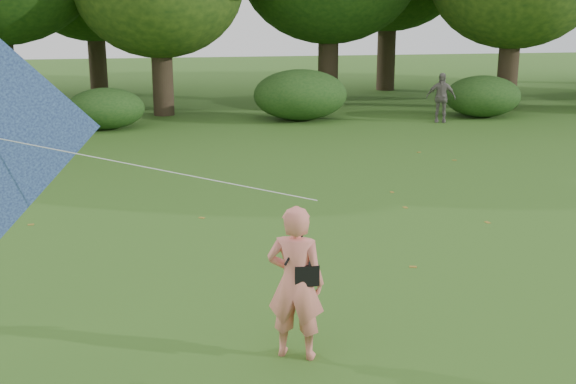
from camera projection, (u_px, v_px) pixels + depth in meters
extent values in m
plane|color=#265114|center=(335.00, 340.00, 9.43)|extent=(100.00, 100.00, 0.00)
imported|color=#EC7D6F|center=(296.00, 283.00, 8.78)|extent=(0.84, 0.71, 1.95)
imported|color=slate|center=(441.00, 98.00, 26.26)|extent=(1.14, 0.78, 1.80)
cube|color=black|center=(306.00, 274.00, 8.75)|extent=(0.30, 0.20, 0.26)
cylinder|color=black|center=(296.00, 245.00, 8.62)|extent=(0.33, 0.14, 0.47)
cylinder|color=white|center=(153.00, 169.00, 8.44)|extent=(3.79, 0.73, 0.78)
cylinder|color=#3A2D1E|center=(3.00, 65.00, 27.59)|extent=(0.88, 0.88, 3.85)
cylinder|color=#3A2D1E|center=(163.00, 74.00, 27.74)|extent=(0.80, 0.80, 3.15)
cylinder|color=#3A2D1E|center=(328.00, 61.00, 30.75)|extent=(0.86, 0.86, 3.67)
cylinder|color=#3A2D1E|center=(508.00, 66.00, 29.57)|extent=(0.83, 0.83, 3.43)
cylinder|color=#3A2D1E|center=(97.00, 56.00, 34.33)|extent=(0.84, 0.84, 3.50)
cylinder|color=#3A2D1E|center=(386.00, 49.00, 35.66)|extent=(0.90, 0.90, 4.02)
ellipsoid|color=#264919|center=(106.00, 109.00, 24.86)|extent=(2.66, 2.09, 1.42)
ellipsoid|color=#264919|center=(300.00, 95.00, 26.74)|extent=(3.50, 2.75, 1.88)
ellipsoid|color=#264919|center=(483.00, 96.00, 27.48)|extent=(2.94, 2.31, 1.58)
cube|color=olive|center=(31.00, 225.00, 14.31)|extent=(0.13, 0.09, 0.01)
cube|color=olive|center=(392.00, 192.00, 16.74)|extent=(0.09, 0.13, 0.01)
cube|color=olive|center=(419.00, 152.00, 21.16)|extent=(0.14, 0.13, 0.01)
cube|color=olive|center=(413.00, 267.00, 12.03)|extent=(0.14, 0.11, 0.01)
cube|color=olive|center=(202.00, 218.00, 14.75)|extent=(0.14, 0.14, 0.01)
cube|color=olive|center=(488.00, 222.00, 14.45)|extent=(0.10, 0.13, 0.01)
cube|color=olive|center=(405.00, 207.00, 15.50)|extent=(0.09, 0.13, 0.01)
cube|color=olive|center=(454.00, 160.00, 20.11)|extent=(0.14, 0.12, 0.01)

